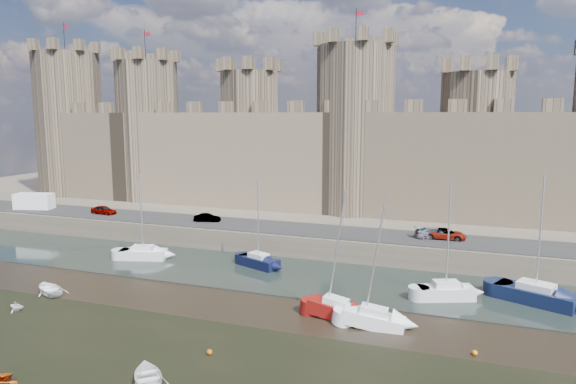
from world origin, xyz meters
name	(u,v)px	position (x,y,z in m)	size (l,w,h in m)	color
water_channel	(281,274)	(0.00, 24.00, 0.04)	(160.00, 12.00, 0.08)	black
quay	(356,205)	(0.00, 60.00, 1.25)	(160.00, 60.00, 2.50)	#4C443A
road	(310,230)	(0.00, 34.00, 2.55)	(160.00, 7.00, 0.10)	black
castle	(336,147)	(-0.64, 48.00, 11.67)	(108.50, 11.00, 29.00)	#42382B
car_0	(104,210)	(-29.82, 33.64, 3.13)	(1.49, 3.71, 1.27)	gray
car_1	(207,218)	(-13.90, 34.02, 3.06)	(1.18, 3.37, 1.11)	gray
car_2	(435,233)	(14.34, 34.69, 3.14)	(1.80, 4.44, 1.29)	gray
car_3	(446,234)	(15.45, 34.68, 3.12)	(2.07, 4.48, 1.25)	gray
van	(34,201)	(-42.03, 33.50, 3.67)	(5.37, 2.15, 2.34)	white
sailboat_0	(143,253)	(-16.62, 23.95, 0.77)	(5.56, 3.40, 9.72)	silver
sailboat_1	(259,261)	(-3.14, 25.51, 0.77)	(5.12, 3.51, 9.56)	black
sailboat_2	(446,291)	(16.19, 22.20, 0.83)	(5.17, 3.53, 10.39)	silver
sailboat_3	(536,294)	(23.55, 23.83, 0.86)	(6.96, 4.92, 11.39)	#0E1632
sailboat_4	(336,308)	(8.07, 15.04, 0.76)	(4.60, 2.11, 10.46)	maroon
sailboat_5	(374,318)	(11.28, 14.22, 0.73)	(4.77, 2.11, 10.07)	white
dinghy_2	(148,378)	(-0.09, 1.16, 0.36)	(2.48, 0.72, 3.47)	silver
dinghy_3	(16,307)	(-17.39, 7.40, 0.37)	(1.22, 0.75, 1.42)	silver
dinghy_6	(50,289)	(-17.98, 11.65, 0.39)	(2.66, 0.77, 3.73)	white
buoy_1	(210,352)	(1.58, 5.82, 0.20)	(0.40, 0.40, 0.40)	#BD4708
buoy_3	(475,353)	(18.61, 11.80, 0.19)	(0.39, 0.39, 0.39)	orange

